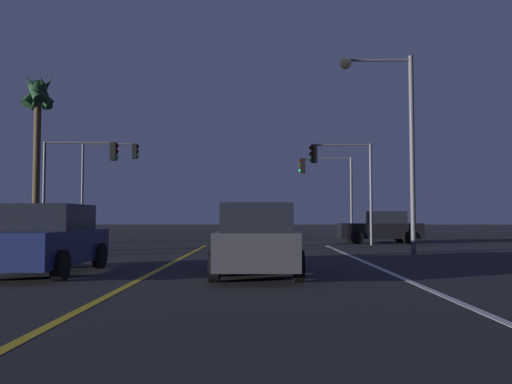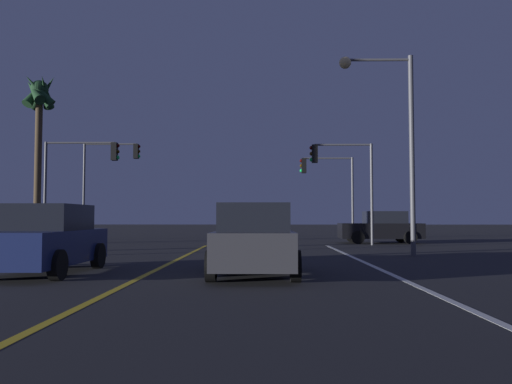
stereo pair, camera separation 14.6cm
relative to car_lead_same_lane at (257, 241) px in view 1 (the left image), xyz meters
name	(u,v)px [view 1 (the left image)]	position (x,y,z in m)	size (l,w,h in m)	color
lane_edge_right	(457,301)	(3.30, -3.74, -0.82)	(0.16, 32.90, 0.01)	silver
lane_center_divider	(98,301)	(-2.59, -3.74, -0.82)	(0.16, 32.90, 0.01)	gold
car_lead_same_lane	(257,241)	(0.00, 0.00, 0.00)	(2.02, 4.30, 1.70)	black
car_crossing_side	(380,228)	(6.49, 15.17, 0.00)	(4.30, 2.02, 1.70)	black
car_oncoming	(47,240)	(-5.15, 0.27, 0.00)	(2.02, 4.30, 1.70)	black
traffic_light_near_right	(340,169)	(4.08, 13.20, 2.96)	(3.15, 0.36, 5.06)	#4C4C51
traffic_light_near_left	(81,167)	(-8.94, 13.20, 3.08)	(3.81, 0.36, 5.19)	#4C4C51
traffic_light_far_right	(325,178)	(4.01, 18.70, 2.94)	(3.26, 0.36, 5.02)	#4C4C51
traffic_light_far_left	(109,168)	(-9.18, 18.70, 3.56)	(3.51, 0.36, 5.92)	#4C4C51
street_lamp_right_far	(393,125)	(4.87, 6.07, 3.87)	(2.67, 0.44, 7.23)	#4C4C51
palm_tree_left_far	(38,107)	(-11.61, 14.19, 6.35)	(2.17, 2.09, 8.96)	#473826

